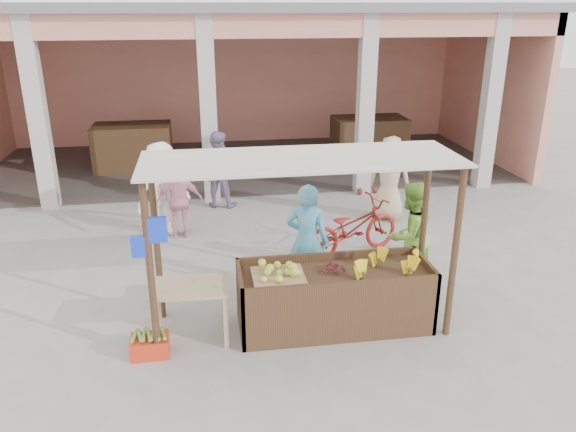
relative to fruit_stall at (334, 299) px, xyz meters
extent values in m
plane|color=gray|center=(-0.50, 0.00, -0.40)|extent=(60.00, 60.00, 0.00)
cube|color=#E69578|center=(-0.50, 11.40, 1.60)|extent=(14.00, 0.20, 4.00)
cube|color=#E69578|center=(6.40, 8.50, 1.60)|extent=(0.20, 6.00, 4.00)
cube|color=#E69578|center=(-0.50, 5.65, 3.35)|extent=(14.00, 0.30, 0.50)
cube|color=slate|center=(-0.50, 8.50, 3.70)|extent=(14.40, 6.40, 0.20)
cube|color=#B0ADA2|center=(-5.00, 5.65, 1.60)|extent=(0.35, 0.35, 4.00)
cube|color=#B0ADA2|center=(-1.50, 5.65, 1.60)|extent=(0.35, 0.35, 4.00)
cube|color=#B0ADA2|center=(2.00, 5.65, 1.60)|extent=(0.35, 0.35, 4.00)
cube|color=#B0ADA2|center=(5.00, 5.65, 1.60)|extent=(0.35, 0.35, 4.00)
cube|color=#4F311F|center=(-3.50, 8.50, 0.20)|extent=(2.00, 1.20, 1.20)
cube|color=#4F311F|center=(3.00, 8.50, 0.20)|extent=(2.00, 1.20, 1.20)
cube|color=#4F311F|center=(0.00, 0.00, 0.00)|extent=(2.60, 0.95, 0.80)
cylinder|color=#4F311F|center=(-2.35, -0.45, 0.78)|extent=(0.09, 0.09, 2.35)
cylinder|color=#4F311F|center=(1.45, -0.45, 0.78)|extent=(0.09, 0.09, 2.35)
cylinder|color=#4F311F|center=(-2.35, 0.60, 0.78)|extent=(0.09, 0.09, 2.35)
cylinder|color=#4F311F|center=(1.45, 0.60, 0.78)|extent=(0.09, 0.09, 2.35)
cube|color=beige|center=(-0.45, 0.08, 1.97)|extent=(4.00, 1.35, 0.03)
cube|color=#1834CC|center=(-2.23, -0.45, 1.35)|extent=(0.22, 0.08, 0.30)
cube|color=#1834CC|center=(-2.45, -0.45, 1.15)|extent=(0.18, 0.07, 0.26)
cube|color=#A57A55|center=(-0.78, -0.05, 0.43)|extent=(0.68, 0.59, 0.06)
ellipsoid|color=yellow|center=(-0.78, -0.05, 0.52)|extent=(0.58, 0.51, 0.13)
ellipsoid|color=maroon|center=(-0.02, 0.06, 0.46)|extent=(0.39, 0.32, 0.13)
cube|color=tan|center=(-1.93, -0.05, 0.37)|extent=(1.00, 0.69, 0.04)
cube|color=tan|center=(-2.36, -0.32, -0.03)|extent=(0.06, 0.06, 0.75)
cube|color=tan|center=(-1.49, -0.32, -0.03)|extent=(0.06, 0.06, 0.75)
cube|color=tan|center=(-2.36, 0.23, -0.03)|extent=(0.06, 0.06, 0.75)
cube|color=tan|center=(-1.49, 0.23, -0.03)|extent=(0.06, 0.06, 0.75)
cube|color=red|center=(-2.46, -0.33, -0.28)|extent=(0.48, 0.35, 0.25)
ellipsoid|color=maroon|center=(1.90, 5.44, -0.08)|extent=(0.48, 0.48, 0.65)
ellipsoid|color=maroon|center=(2.28, 5.49, -0.08)|extent=(0.48, 0.48, 0.65)
ellipsoid|color=maroon|center=(2.10, 5.76, -0.08)|extent=(0.48, 0.48, 0.65)
imported|color=#4BA0C6|center=(-0.20, 0.94, 0.54)|extent=(0.85, 0.75, 1.88)
imported|color=#7CB53B|center=(1.40, 0.99, 0.49)|extent=(0.99, 0.81, 1.79)
imported|color=maroon|center=(0.84, 2.24, 0.13)|extent=(1.40, 2.13, 1.06)
imported|color=white|center=(-2.45, 3.68, 0.58)|extent=(1.37, 1.27, 1.96)
imported|color=pink|center=(-2.15, 3.52, 0.38)|extent=(0.94, 0.54, 1.55)
imported|color=tan|center=(2.05, 3.86, 0.56)|extent=(1.10, 0.99, 1.92)
imported|color=gray|center=(-1.37, 5.20, 0.51)|extent=(0.99, 0.73, 1.82)
camera|label=1|loc=(-1.66, -6.57, 3.78)|focal=35.00mm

